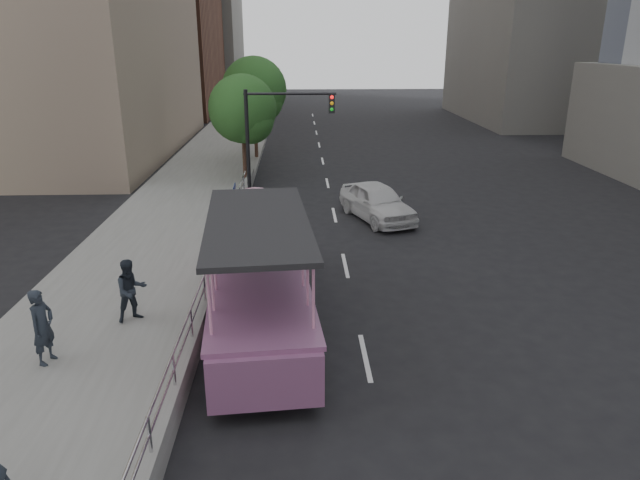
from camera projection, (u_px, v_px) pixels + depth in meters
ground at (321, 320)px, 15.66m from camera, size 160.00×160.00×0.00m
sidewalk at (180, 213)px, 24.83m from camera, size 5.50×80.00×0.30m
kerb_wall at (215, 277)px, 17.27m from camera, size 0.24×30.00×0.36m
guardrail at (214, 257)px, 17.05m from camera, size 0.07×22.00×0.71m
duck_boat at (259, 275)px, 15.59m from camera, size 3.14×9.76×3.19m
car at (377, 202)px, 24.27m from camera, size 3.28×4.95×1.57m
pedestrian_near at (43, 327)px, 12.77m from camera, size 0.59×0.74×1.78m
pedestrian_mid at (131, 290)px, 14.76m from camera, size 1.04×0.99×1.68m
parking_sign at (236, 221)px, 17.93m from camera, size 0.09×0.69×3.06m
traffic_signal at (273, 127)px, 26.23m from camera, size 4.20×0.32×5.20m
street_tree_near at (244, 112)px, 29.30m from camera, size 3.52×3.52×5.72m
street_tree_far at (256, 92)px, 34.81m from camera, size 3.97×3.97×6.45m
midrise_stone_b at (175, 18)px, 72.15m from camera, size 16.00×14.00×20.00m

